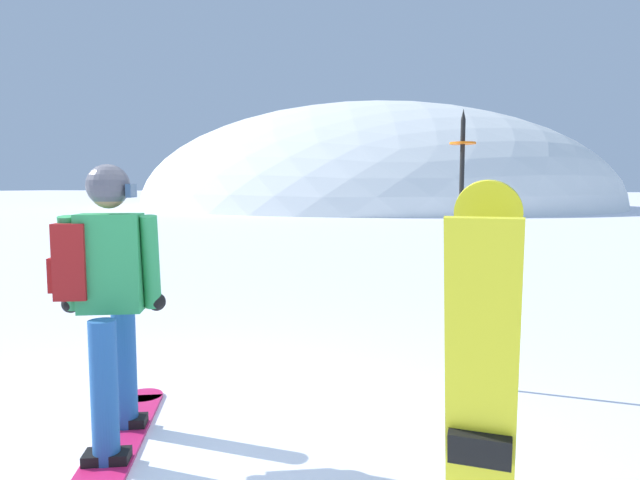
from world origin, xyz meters
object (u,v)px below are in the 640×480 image
Objects in this scene: snowboarder_main at (107,299)px; spare_snowboard at (482,377)px; rock_dark at (135,286)px; piste_marker_near at (460,231)px.

snowboarder_main is 1.06× the size of spare_snowboard.
snowboarder_main is 2.21m from spare_snowboard.
snowboarder_main reaches higher than rock_dark.
rock_dark is (-5.53, 4.98, -0.82)m from spare_snowboard.
spare_snowboard is at bearing -42.03° from rock_dark.
snowboarder_main is 0.79× the size of piste_marker_near.
snowboarder_main is 2.62m from piste_marker_near.
piste_marker_near is (-0.28, 2.17, 0.41)m from spare_snowboard.
piste_marker_near reaches higher than rock_dark.
piste_marker_near is at bearing 43.34° from snowboarder_main.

